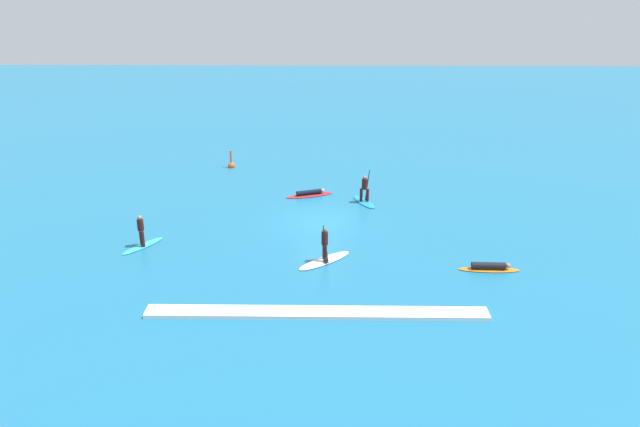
% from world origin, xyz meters
% --- Properties ---
extents(ground_plane, '(120.00, 120.00, 0.00)m').
position_xyz_m(ground_plane, '(0.00, 0.00, 0.00)').
color(ground_plane, '#1E6B93').
rests_on(ground_plane, ground).
extents(surfer_on_red_board, '(3.12, 1.68, 0.37)m').
position_xyz_m(surfer_on_red_board, '(-0.70, 4.27, 0.13)').
color(surfer_on_red_board, red).
rests_on(surfer_on_red_board, ground_plane).
extents(surfer_on_white_board, '(2.89, 2.64, 2.01)m').
position_xyz_m(surfer_on_white_board, '(0.30, -5.05, 0.40)').
color(surfer_on_white_board, white).
rests_on(surfer_on_white_board, ground_plane).
extents(surfer_on_teal_board, '(1.93, 2.46, 1.73)m').
position_xyz_m(surfer_on_teal_board, '(-9.14, -3.44, 0.54)').
color(surfer_on_teal_board, '#33C6CC').
rests_on(surfer_on_teal_board, ground_plane).
extents(surfer_on_blue_board, '(1.68, 2.53, 2.03)m').
position_xyz_m(surfer_on_blue_board, '(2.68, 3.12, 0.50)').
color(surfer_on_blue_board, '#1E8CD1').
rests_on(surfer_on_blue_board, ground_plane).
extents(surfer_on_orange_board, '(2.91, 0.68, 0.41)m').
position_xyz_m(surfer_on_orange_board, '(8.17, -5.88, 0.16)').
color(surfer_on_orange_board, orange).
rests_on(surfer_on_orange_board, ground_plane).
extents(marker_buoy, '(0.51, 0.51, 1.39)m').
position_xyz_m(marker_buoy, '(-6.57, 10.10, 0.20)').
color(marker_buoy, '#E55119').
rests_on(marker_buoy, ground_plane).
extents(wave_crest, '(14.26, 0.90, 0.18)m').
position_xyz_m(wave_crest, '(0.00, -10.00, 0.09)').
color(wave_crest, white).
rests_on(wave_crest, ground_plane).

